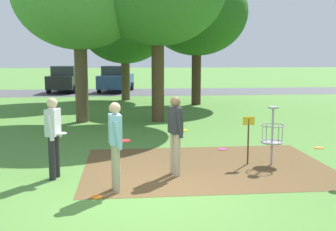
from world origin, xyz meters
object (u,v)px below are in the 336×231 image
(tree_mid_right, at_px, (197,13))
(parked_car_center_left, at_px, (116,79))
(player_throwing, at_px, (116,141))
(disc_golf_basket, at_px, (270,133))
(player_waiting_left, at_px, (53,133))
(parked_car_leftmost, at_px, (66,79))
(frisbee_by_tee, at_px, (222,149))
(frisbee_mid_grass, at_px, (97,197))
(player_waiting_right, at_px, (176,131))
(frisbee_near_basket, at_px, (319,148))
(tree_near_left, at_px, (125,25))
(tree_mid_left, at_px, (82,11))

(tree_mid_right, height_order, parked_car_center_left, tree_mid_right)
(player_throwing, bearing_deg, disc_golf_basket, 23.94)
(player_waiting_left, xyz_separation_m, parked_car_leftmost, (-2.59, 21.37, -0.05))
(frisbee_by_tee, bearing_deg, tree_mid_right, 84.19)
(frisbee_mid_grass, relative_size, parked_car_center_left, 0.05)
(disc_golf_basket, bearing_deg, player_waiting_right, -165.10)
(player_waiting_right, distance_m, parked_car_center_left, 21.37)
(frisbee_mid_grass, bearing_deg, frisbee_near_basket, 30.74)
(disc_golf_basket, bearing_deg, frisbee_mid_grass, -153.58)
(player_throwing, height_order, tree_near_left, tree_near_left)
(tree_mid_right, bearing_deg, tree_mid_left, 159.66)
(player_waiting_right, height_order, frisbee_near_basket, player_waiting_right)
(player_waiting_left, bearing_deg, player_waiting_right, 0.19)
(frisbee_mid_grass, bearing_deg, disc_golf_basket, 26.42)
(tree_mid_left, height_order, tree_mid_right, tree_mid_left)
(tree_mid_right, distance_m, parked_car_center_left, 10.17)
(frisbee_by_tee, height_order, tree_mid_left, tree_mid_left)
(player_waiting_left, relative_size, frisbee_by_tee, 7.39)
(frisbee_near_basket, bearing_deg, frisbee_mid_grass, -149.26)
(tree_mid_right, bearing_deg, frisbee_near_basket, -81.33)
(frisbee_by_tee, xyz_separation_m, parked_car_leftmost, (-6.74, 19.07, 0.91))
(disc_golf_basket, xyz_separation_m, parked_car_center_left, (-3.99, 20.69, 0.17))
(player_waiting_left, distance_m, frisbee_by_tee, 4.84)
(frisbee_by_tee, bearing_deg, disc_golf_basket, -66.48)
(player_waiting_right, bearing_deg, frisbee_near_basket, 26.90)
(player_throwing, distance_m, tree_mid_left, 16.79)
(player_throwing, relative_size, player_waiting_left, 1.00)
(tree_near_left, relative_size, parked_car_leftmost, 1.48)
(frisbee_near_basket, xyz_separation_m, tree_mid_left, (-7.68, 13.01, 5.00))
(tree_near_left, bearing_deg, disc_golf_basket, -77.44)
(frisbee_by_tee, height_order, parked_car_leftmost, parked_car_leftmost)
(tree_mid_left, bearing_deg, player_throwing, -82.55)
(tree_mid_left, distance_m, tree_mid_right, 6.45)
(player_throwing, height_order, frisbee_mid_grass, player_throwing)
(player_waiting_right, bearing_deg, disc_golf_basket, 14.90)
(tree_near_left, bearing_deg, tree_mid_right, -35.40)
(player_throwing, distance_m, frisbee_mid_grass, 1.08)
(tree_near_left, distance_m, parked_car_leftmost, 7.87)
(frisbee_near_basket, bearing_deg, player_throwing, -150.45)
(player_waiting_right, relative_size, tree_near_left, 0.26)
(player_waiting_right, bearing_deg, tree_mid_left, 102.52)
(tree_mid_right, height_order, parked_car_leftmost, tree_mid_right)
(disc_golf_basket, height_order, tree_mid_right, tree_mid_right)
(frisbee_near_basket, relative_size, tree_mid_left, 0.04)
(player_waiting_left, height_order, frisbee_mid_grass, player_waiting_left)
(frisbee_near_basket, height_order, frisbee_by_tee, same)
(tree_near_left, xyz_separation_m, parked_car_center_left, (-0.66, 5.73, -3.36))
(frisbee_near_basket, bearing_deg, player_waiting_right, -153.10)
(player_throwing, distance_m, parked_car_leftmost, 22.67)
(player_throwing, bearing_deg, frisbee_by_tee, 48.97)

